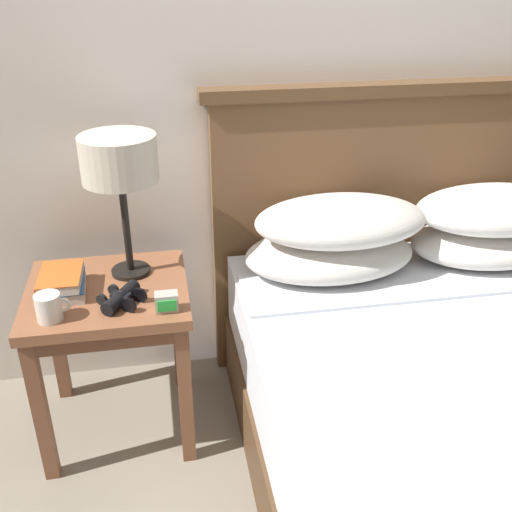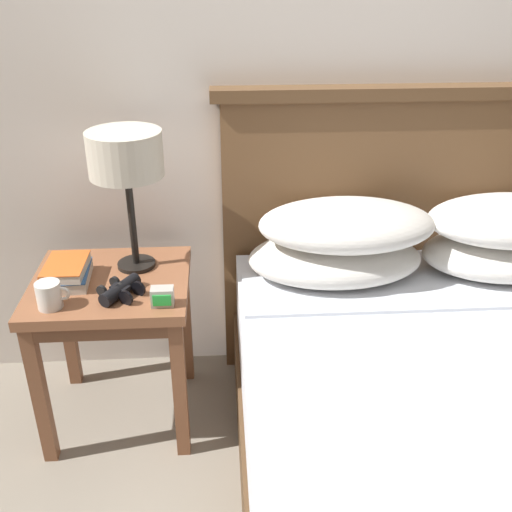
% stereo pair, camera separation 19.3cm
% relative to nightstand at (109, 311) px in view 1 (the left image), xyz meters
% --- Properties ---
extents(wall_back, '(8.00, 0.06, 2.60)m').
position_rel_nightstand_xyz_m(wall_back, '(0.53, 0.37, 0.81)').
color(wall_back, silver).
rests_on(wall_back, ground_plane).
extents(nightstand, '(0.52, 0.48, 0.57)m').
position_rel_nightstand_xyz_m(nightstand, '(0.00, 0.00, 0.00)').
color(nightstand, brown).
rests_on(nightstand, ground_plane).
extents(bed, '(1.46, 2.07, 1.14)m').
position_rel_nightstand_xyz_m(bed, '(1.08, -0.60, -0.17)').
color(bed, '#4E3520').
rests_on(bed, ground_plane).
extents(table_lamp, '(0.24, 0.24, 0.48)m').
position_rel_nightstand_xyz_m(table_lamp, '(0.08, 0.10, 0.48)').
color(table_lamp, black).
rests_on(table_lamp, nightstand).
extents(book_on_nightstand, '(0.16, 0.20, 0.04)m').
position_rel_nightstand_xyz_m(book_on_nightstand, '(-0.14, -0.00, 0.11)').
color(book_on_nightstand, silver).
rests_on(book_on_nightstand, nightstand).
extents(book_stacked_on_top, '(0.13, 0.18, 0.03)m').
position_rel_nightstand_xyz_m(book_stacked_on_top, '(-0.14, -0.01, 0.14)').
color(book_stacked_on_top, silver).
rests_on(book_stacked_on_top, book_on_nightstand).
extents(binoculars_pair, '(0.16, 0.16, 0.05)m').
position_rel_nightstand_xyz_m(binoculars_pair, '(0.05, -0.11, 0.11)').
color(binoculars_pair, black).
rests_on(binoculars_pair, nightstand).
extents(coffee_mug, '(0.10, 0.08, 0.08)m').
position_rel_nightstand_xyz_m(coffee_mug, '(-0.15, -0.16, 0.13)').
color(coffee_mug, silver).
rests_on(coffee_mug, nightstand).
extents(alarm_clock, '(0.07, 0.05, 0.06)m').
position_rel_nightstand_xyz_m(alarm_clock, '(0.19, -0.17, 0.12)').
color(alarm_clock, '#B7B2A8').
rests_on(alarm_clock, nightstand).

